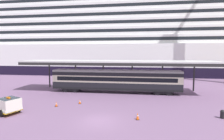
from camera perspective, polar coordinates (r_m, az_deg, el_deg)
name	(u,v)px	position (r m, az deg, el deg)	size (l,w,h in m)	color
ground_plane	(99,121)	(19.22, -4.32, -16.26)	(400.00, 400.00, 0.00)	slate
cruise_ship	(86,39)	(70.99, -8.41, 9.82)	(128.70, 31.43, 37.45)	black
platform_canopy	(116,62)	(31.89, 1.28, 2.56)	(34.65, 6.12, 5.77)	silver
train_carriage	(116,80)	(31.77, 1.17, -3.24)	(22.93, 2.81, 4.11)	black
service_truck	(4,104)	(24.98, -31.67, -9.55)	(5.58, 3.84, 2.02)	silver
traffic_cone_near	(138,116)	(19.60, 8.36, -14.66)	(0.36, 0.36, 0.79)	black
traffic_cone_mid	(80,102)	(25.55, -10.46, -10.10)	(0.36, 0.36, 0.60)	black
traffic_cone_far	(56,104)	(25.01, -17.69, -10.57)	(0.36, 0.36, 0.64)	black
quay_bollard	(222,114)	(23.13, 32.34, -11.96)	(0.48, 0.48, 0.96)	black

